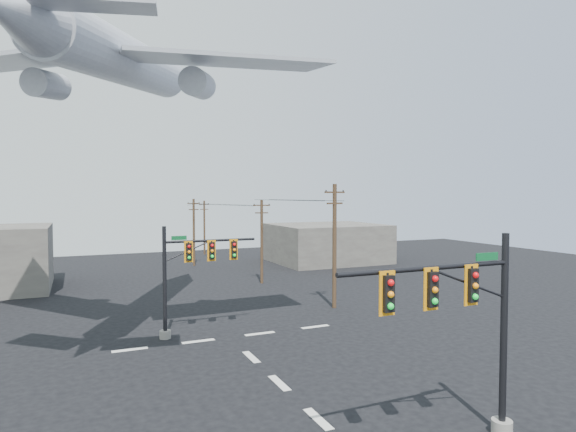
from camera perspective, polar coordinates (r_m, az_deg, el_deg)
name	(u,v)px	position (r m, az deg, el deg)	size (l,w,h in m)	color
ground	(318,419)	(20.84, 3.59, -22.88)	(120.00, 120.00, 0.00)	black
lane_markings	(269,373)	(25.32, -2.27, -18.14)	(14.00, 21.20, 0.01)	silver
signal_mast_near	(468,327)	(18.55, 20.60, -12.22)	(7.47, 0.83, 7.54)	gray
signal_mast_far	(188,274)	(31.14, -11.72, -6.78)	(6.24, 0.77, 7.01)	gray
utility_pole_a	(334,243)	(38.09, 5.53, -3.24)	(1.95, 0.49, 9.80)	#452F1D
utility_pole_b	(262,240)	(48.55, -3.13, -2.82)	(1.69, 0.52, 8.46)	#452F1D
utility_pole_c	(194,231)	(61.59, -11.10, -1.74)	(1.69, 0.60, 8.44)	#452F1D
utility_pole_d	(204,226)	(72.98, -9.89, -1.22)	(1.66, 0.46, 8.08)	#452F1D
power_lines	(233,203)	(54.54, -6.59, 1.49)	(6.76, 37.67, 0.85)	black
airliner	(123,61)	(31.67, -18.97, 16.97)	(22.91, 25.11, 6.96)	silver
building_right	(327,243)	(64.80, 4.59, -3.19)	(14.00, 12.00, 5.00)	#68645C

